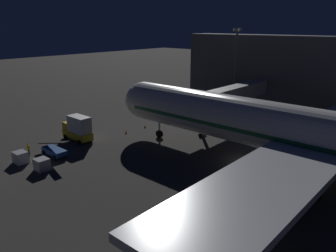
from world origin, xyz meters
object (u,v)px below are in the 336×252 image
object	(u,v)px
cargo_truck_aft	(78,128)
baggage_container_mid_row	(42,164)
belt_loader	(54,150)
airliner_at_gate	(335,141)
traffic_cone_nose_port	(145,126)
jet_bridge	(226,96)
baggage_container_spare	(20,157)
ground_crew_marshaller_fwd	(28,149)
traffic_cone_nose_starboard	(126,132)
apron_floodlight_mast	(236,62)

from	to	relation	value
cargo_truck_aft	baggage_container_mid_row	bearing A→B (deg)	33.35
belt_loader	airliner_at_gate	bearing A→B (deg)	116.26
airliner_at_gate	traffic_cone_nose_port	distance (m)	31.53
airliner_at_gate	cargo_truck_aft	size ratio (longest dim) A/B	11.89
baggage_container_mid_row	jet_bridge	bearing A→B (deg)	166.97
cargo_truck_aft	airliner_at_gate	bearing A→B (deg)	105.29
belt_loader	jet_bridge	bearing A→B (deg)	159.47
baggage_container_spare	ground_crew_marshaller_fwd	xyz separation A→B (m)	(-1.86, -1.59, 0.24)
jet_bridge	baggage_container_spare	size ratio (longest dim) A/B	12.43
baggage_container_mid_row	ground_crew_marshaller_fwd	xyz separation A→B (m)	(-1.18, -5.82, 0.24)
ground_crew_marshaller_fwd	traffic_cone_nose_starboard	size ratio (longest dim) A/B	3.27
jet_bridge	apron_floodlight_mast	bearing A→B (deg)	-154.24
cargo_truck_aft	belt_loader	world-z (taller)	cargo_truck_aft
airliner_at_gate	ground_crew_marshaller_fwd	xyz separation A→B (m)	(17.55, -33.68, -4.46)
airliner_at_gate	cargo_truck_aft	world-z (taller)	airliner_at_gate
baggage_container_spare	traffic_cone_nose_starboard	bearing A→B (deg)	176.46
jet_bridge	cargo_truck_aft	distance (m)	25.19
belt_loader	baggage_container_spare	size ratio (longest dim) A/B	3.98
jet_bridge	traffic_cone_nose_port	xyz separation A→B (m)	(9.60, -10.24, -5.30)
ground_crew_marshaller_fwd	traffic_cone_nose_port	size ratio (longest dim) A/B	3.27
baggage_container_mid_row	baggage_container_spare	distance (m)	4.29
airliner_at_gate	traffic_cone_nose_starboard	xyz separation A→B (m)	(2.20, -31.02, -5.17)
jet_bridge	baggage_container_spare	bearing A→B (deg)	-19.90
jet_bridge	ground_crew_marshaller_fwd	size ratio (longest dim) A/B	12.24
jet_bridge	apron_floodlight_mast	distance (m)	15.75
baggage_container_mid_row	baggage_container_spare	bearing A→B (deg)	-80.83
jet_bridge	baggage_container_spare	distance (m)	33.54
baggage_container_mid_row	traffic_cone_nose_port	size ratio (longest dim) A/B	3.03
apron_floodlight_mast	ground_crew_marshaller_fwd	xyz separation A→B (m)	(43.05, -6.28, -8.69)
baggage_container_spare	ground_crew_marshaller_fwd	world-z (taller)	ground_crew_marshaller_fwd
apron_floodlight_mast	traffic_cone_nose_port	bearing A→B (deg)	-8.85
apron_floodlight_mast	belt_loader	world-z (taller)	apron_floodlight_mast
jet_bridge	baggage_container_mid_row	xyz separation A→B (m)	(30.53, -7.07, -4.83)
traffic_cone_nose_starboard	cargo_truck_aft	bearing A→B (deg)	-23.07
traffic_cone_nose_port	apron_floodlight_mast	bearing A→B (deg)	171.15
baggage_container_spare	ground_crew_marshaller_fwd	bearing A→B (deg)	-139.50
traffic_cone_nose_port	belt_loader	bearing A→B (deg)	0.34
ground_crew_marshaller_fwd	traffic_cone_nose_port	bearing A→B (deg)	172.35
cargo_truck_aft	baggage_container_spare	world-z (taller)	cargo_truck_aft
belt_loader	baggage_container_mid_row	distance (m)	4.64
belt_loader	ground_crew_marshaller_fwd	world-z (taller)	belt_loader
airliner_at_gate	apron_floodlight_mast	bearing A→B (deg)	-132.95
apron_floodlight_mast	traffic_cone_nose_starboard	size ratio (longest dim) A/B	30.06
baggage_container_mid_row	ground_crew_marshaller_fwd	distance (m)	5.95
apron_floodlight_mast	ground_crew_marshaller_fwd	distance (m)	44.36
cargo_truck_aft	traffic_cone_nose_port	distance (m)	12.02
belt_loader	baggage_container_mid_row	world-z (taller)	belt_loader
jet_bridge	apron_floodlight_mast	size ratio (longest dim) A/B	1.33
traffic_cone_nose_port	jet_bridge	bearing A→B (deg)	133.17
cargo_truck_aft	traffic_cone_nose_starboard	bearing A→B (deg)	156.93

